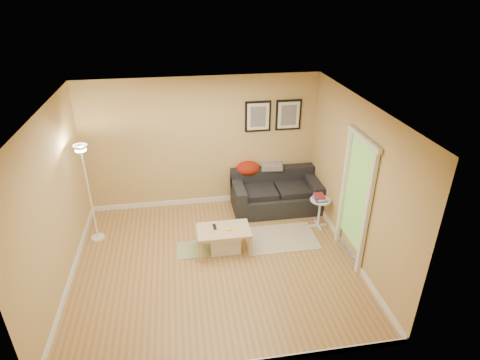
{
  "coord_description": "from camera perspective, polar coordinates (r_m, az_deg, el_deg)",
  "views": [
    {
      "loc": [
        -0.43,
        -5.15,
        4.17
      ],
      "look_at": [
        0.55,
        0.85,
        1.05
      ],
      "focal_mm": 29.67,
      "sensor_mm": 36.0,
      "label": 1
    }
  ],
  "objects": [
    {
      "name": "floor",
      "position": [
        6.64,
        -3.58,
        -11.8
      ],
      "size": [
        4.5,
        4.5,
        0.0
      ],
      "primitive_type": "plane",
      "color": "#A78047",
      "rests_on": "ground"
    },
    {
      "name": "tape_roll",
      "position": [
        6.59,
        -1.53,
        -7.14
      ],
      "size": [
        0.07,
        0.07,
        0.03
      ],
      "primitive_type": "cylinder",
      "color": "yellow",
      "rests_on": "coffee_table"
    },
    {
      "name": "wall_right",
      "position": [
        6.47,
        16.28,
        -0.32
      ],
      "size": [
        0.0,
        4.0,
        4.0
      ],
      "primitive_type": "plane",
      "rotation": [
        1.57,
        0.0,
        -1.57
      ],
      "color": "tan",
      "rests_on": "ground"
    },
    {
      "name": "plaid_throw",
      "position": [
        7.98,
        4.58,
        1.97
      ],
      "size": [
        0.45,
        0.32,
        0.1
      ],
      "primitive_type": null,
      "rotation": [
        0.0,
        0.0,
        -0.14
      ],
      "color": "tan",
      "rests_on": "sofa"
    },
    {
      "name": "floor_lamp",
      "position": [
        7.18,
        -20.77,
        -2.25
      ],
      "size": [
        0.23,
        0.23,
        1.8
      ],
      "primitive_type": null,
      "color": "white",
      "rests_on": "ground"
    },
    {
      "name": "green_runner",
      "position": [
        6.95,
        -6.09,
        -9.83
      ],
      "size": [
        0.7,
        0.5,
        0.01
      ],
      "primitive_type": "cube",
      "color": "#668C4C",
      "rests_on": "ground"
    },
    {
      "name": "wall_back",
      "position": [
        7.71,
        -5.44,
        5.21
      ],
      "size": [
        4.5,
        0.0,
        4.5
      ],
      "primitive_type": "plane",
      "rotation": [
        1.57,
        0.0,
        0.0
      ],
      "color": "tan",
      "rests_on": "ground"
    },
    {
      "name": "side_table",
      "position": [
        7.49,
        11.31,
        -4.66
      ],
      "size": [
        0.37,
        0.37,
        0.57
      ],
      "primitive_type": null,
      "color": "white",
      "rests_on": "ground"
    },
    {
      "name": "wall_front",
      "position": [
        4.28,
        -1.17,
        -14.94
      ],
      "size": [
        4.5,
        0.0,
        4.5
      ],
      "primitive_type": "plane",
      "rotation": [
        -1.57,
        0.0,
        0.0
      ],
      "color": "tan",
      "rests_on": "ground"
    },
    {
      "name": "doorway",
      "position": [
        6.46,
        16.1,
        -3.12
      ],
      "size": [
        0.12,
        1.01,
        2.13
      ],
      "primitive_type": null,
      "color": "white",
      "rests_on": "ground"
    },
    {
      "name": "framed_print_left",
      "position": [
        7.65,
        2.6,
        9.12
      ],
      "size": [
        0.5,
        0.04,
        0.6
      ],
      "primitive_type": null,
      "color": "black",
      "rests_on": "wall_back"
    },
    {
      "name": "red_throw",
      "position": [
        7.9,
        1.17,
        1.69
      ],
      "size": [
        0.48,
        0.36,
        0.28
      ],
      "primitive_type": null,
      "color": "maroon",
      "rests_on": "sofa"
    },
    {
      "name": "area_rug",
      "position": [
        7.2,
        5.92,
        -8.3
      ],
      "size": [
        1.25,
        0.85,
        0.01
      ],
      "primitive_type": "cube",
      "color": "#BCAA95",
      "rests_on": "ground"
    },
    {
      "name": "remote_control",
      "position": [
        6.68,
        -3.68,
        -6.73
      ],
      "size": [
        0.06,
        0.16,
        0.02
      ],
      "primitive_type": "cube",
      "rotation": [
        0.0,
        0.0,
        0.05
      ],
      "color": "black",
      "rests_on": "coffee_table"
    },
    {
      "name": "wall_left",
      "position": [
        6.17,
        -25.26,
        -3.41
      ],
      "size": [
        0.0,
        4.0,
        4.0
      ],
      "primitive_type": "plane",
      "rotation": [
        1.57,
        0.0,
        1.57
      ],
      "color": "tan",
      "rests_on": "ground"
    },
    {
      "name": "ceiling",
      "position": [
        5.4,
        -4.39,
        10.2
      ],
      "size": [
        4.5,
        4.5,
        0.0
      ],
      "primitive_type": "plane",
      "rotation": [
        3.14,
        0.0,
        0.0
      ],
      "color": "white",
      "rests_on": "wall_back"
    },
    {
      "name": "baseboard_left",
      "position": [
        6.84,
        -23.08,
        -12.48
      ],
      "size": [
        0.02,
        4.0,
        0.1
      ],
      "primitive_type": "cube",
      "color": "white",
      "rests_on": "ground"
    },
    {
      "name": "storage_bin",
      "position": [
        6.82,
        -2.18,
        -8.87
      ],
      "size": [
        0.52,
        0.38,
        0.32
      ],
      "primitive_type": null,
      "color": "white",
      "rests_on": "ground"
    },
    {
      "name": "baseboard_right",
      "position": [
        7.11,
        14.9,
        -9.3
      ],
      "size": [
        0.02,
        4.0,
        0.1
      ],
      "primitive_type": "cube",
      "color": "white",
      "rests_on": "ground"
    },
    {
      "name": "baseboard_back",
      "position": [
        8.25,
        -5.06,
        -2.89
      ],
      "size": [
        4.5,
        0.02,
        0.1
      ],
      "primitive_type": "cube",
      "color": "white",
      "rests_on": "ground"
    },
    {
      "name": "framed_print_right",
      "position": [
        7.79,
        6.98,
        9.28
      ],
      "size": [
        0.5,
        0.04,
        0.6
      ],
      "primitive_type": null,
      "color": "black",
      "rests_on": "wall_back"
    },
    {
      "name": "coffee_table",
      "position": [
        6.75,
        -2.36,
        -8.65
      ],
      "size": [
        0.96,
        0.68,
        0.44
      ],
      "primitive_type": null,
      "rotation": [
        0.0,
        0.0,
        0.17
      ],
      "color": "tan",
      "rests_on": "ground"
    },
    {
      "name": "book_stack",
      "position": [
        7.33,
        11.42,
        -2.44
      ],
      "size": [
        0.26,
        0.31,
        0.08
      ],
      "primitive_type": null,
      "rotation": [
        0.0,
        0.0,
        0.28
      ],
      "color": "#303C91",
      "rests_on": "side_table"
    },
    {
      "name": "sofa",
      "position": [
        7.89,
        5.17,
        -1.69
      ],
      "size": [
        1.7,
        0.9,
        0.75
      ],
      "primitive_type": null,
      "color": "black",
      "rests_on": "ground"
    }
  ]
}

